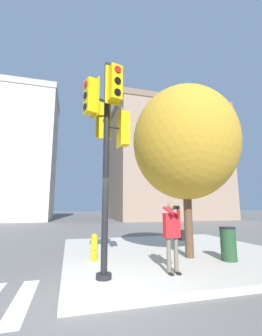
# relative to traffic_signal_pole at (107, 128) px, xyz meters

# --- Properties ---
(ground_plane) EXTENTS (160.00, 160.00, 0.00)m
(ground_plane) POSITION_rel_traffic_signal_pole_xyz_m (-0.47, -0.74, -3.82)
(ground_plane) COLOR slate
(sidewalk_corner) EXTENTS (8.00, 8.00, 0.17)m
(sidewalk_corner) POSITION_rel_traffic_signal_pole_xyz_m (3.03, 2.76, -3.73)
(sidewalk_corner) COLOR #BCB7AD
(sidewalk_corner) RESTS_ON ground_plane
(traffic_signal_pole) EXTENTS (1.25, 1.26, 5.51)m
(traffic_signal_pole) POSITION_rel_traffic_signal_pole_xyz_m (0.00, 0.00, 0.00)
(traffic_signal_pole) COLOR black
(traffic_signal_pole) RESTS_ON sidewalk_corner
(person_photographer) EXTENTS (0.58, 0.54, 1.75)m
(person_photographer) POSITION_rel_traffic_signal_pole_xyz_m (1.73, -0.03, -2.60)
(person_photographer) COLOR black
(person_photographer) RESTS_ON sidewalk_corner
(street_tree) EXTENTS (3.67, 3.67, 5.91)m
(street_tree) POSITION_rel_traffic_signal_pole_xyz_m (3.01, 1.45, 0.23)
(street_tree) COLOR brown
(street_tree) RESTS_ON sidewalk_corner
(fire_hydrant) EXTENTS (0.20, 0.26, 0.81)m
(fire_hydrant) POSITION_rel_traffic_signal_pole_xyz_m (-0.06, 1.82, -3.25)
(fire_hydrant) COLOR yellow
(fire_hydrant) RESTS_ON sidewalk_corner
(trash_bin) EXTENTS (0.49, 0.49, 1.01)m
(trash_bin) POSITION_rel_traffic_signal_pole_xyz_m (3.96, 0.74, -3.15)
(trash_bin) COLOR #234728
(trash_bin) RESTS_ON sidewalk_corner
(building_right) EXTENTS (15.94, 10.53, 16.35)m
(building_right) POSITION_rel_traffic_signal_pole_xyz_m (12.85, 24.74, 4.37)
(building_right) COLOR gray
(building_right) RESTS_ON ground_plane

